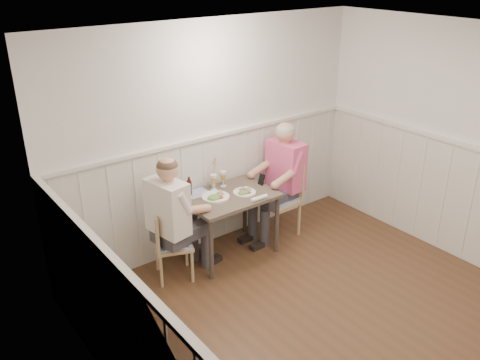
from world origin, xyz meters
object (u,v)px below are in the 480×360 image
at_px(diner_cream, 172,229).
at_px(chair_left, 168,241).
at_px(beer_bottle, 189,187).
at_px(dining_table, 229,203).
at_px(grass_vase, 213,174).
at_px(chair_right, 281,196).
at_px(man_in_pink, 282,187).

bearing_deg(diner_cream, chair_left, 120.86).
xyz_separation_m(chair_left, diner_cream, (0.03, -0.05, 0.15)).
bearing_deg(beer_bottle, diner_cream, -142.90).
distance_m(dining_table, diner_cream, 0.77).
height_order(diner_cream, grass_vase, diner_cream).
xyz_separation_m(chair_right, man_in_pink, (0.04, 0.02, 0.10)).
relative_size(diner_cream, grass_vase, 3.66).
bearing_deg(diner_cream, dining_table, 3.52).
relative_size(dining_table, chair_right, 1.07).
distance_m(man_in_pink, grass_vase, 0.94).
distance_m(chair_right, chair_left, 1.57).
bearing_deg(dining_table, man_in_pink, 1.92).
relative_size(chair_right, chair_left, 1.17).
height_order(beer_bottle, grass_vase, grass_vase).
relative_size(dining_table, beer_bottle, 4.68).
xyz_separation_m(chair_right, beer_bottle, (-1.13, 0.26, 0.33)).
distance_m(chair_left, diner_cream, 0.16).
relative_size(chair_left, man_in_pink, 0.56).
bearing_deg(chair_left, beer_bottle, 30.96).
distance_m(dining_table, beer_bottle, 0.48).
xyz_separation_m(chair_right, diner_cream, (-1.54, -0.05, 0.08)).
bearing_deg(man_in_pink, dining_table, -178.08).
height_order(dining_table, beer_bottle, beer_bottle).
bearing_deg(dining_table, grass_vase, 96.73).
height_order(diner_cream, beer_bottle, diner_cream).
height_order(chair_left, grass_vase, grass_vase).
bearing_deg(dining_table, chair_left, 179.96).
height_order(chair_right, beer_bottle, beer_bottle).
bearing_deg(beer_bottle, chair_right, -12.76).
height_order(man_in_pink, grass_vase, man_in_pink).
xyz_separation_m(dining_table, man_in_pink, (0.82, 0.03, -0.05)).
bearing_deg(diner_cream, chair_right, 2.00).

